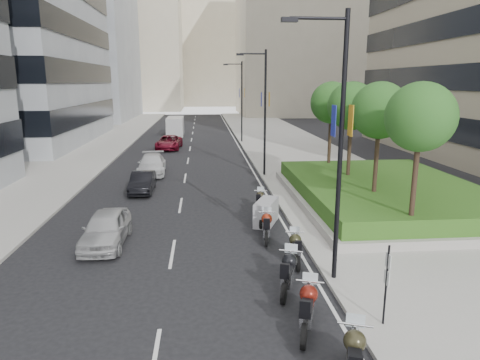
{
  "coord_description": "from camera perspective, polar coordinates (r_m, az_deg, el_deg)",
  "views": [
    {
      "loc": [
        -0.19,
        -12.47,
        6.83
      ],
      "look_at": [
        1.65,
        8.37,
        2.0
      ],
      "focal_mm": 32.0,
      "sensor_mm": 36.0,
      "label": 1
    }
  ],
  "objects": [
    {
      "name": "sidewalk_right",
      "position": [
        43.97,
        7.09,
        4.06
      ],
      "size": [
        10.0,
        100.0,
        0.15
      ],
      "primitive_type": "cube",
      "color": "#9E9B93",
      "rests_on": "ground"
    },
    {
      "name": "motorcycle_2",
      "position": [
        14.61,
        6.44,
        -12.13
      ],
      "size": [
        1.06,
        2.33,
        1.21
      ],
      "rotation": [
        0.0,
        0.0,
        1.23
      ],
      "color": "black",
      "rests_on": "ground"
    },
    {
      "name": "building_cream_right",
      "position": [
        95.74,
        8.9,
        19.55
      ],
      "size": [
        28.0,
        24.0,
        36.0
      ],
      "primitive_type": "cube",
      "color": "#B7AD93",
      "rests_on": "ground"
    },
    {
      "name": "building_grey_far",
      "position": [
        86.22,
        -22.13,
        17.52
      ],
      "size": [
        22.0,
        26.0,
        30.0
      ],
      "primitive_type": "cube",
      "color": "gray",
      "rests_on": "ground"
    },
    {
      "name": "car_d",
      "position": [
        44.89,
        -9.46,
        4.98
      ],
      "size": [
        2.67,
        5.21,
        1.41
      ],
      "primitive_type": "imported",
      "rotation": [
        0.0,
        0.0,
        -0.07
      ],
      "color": "maroon",
      "rests_on": "ground"
    },
    {
      "name": "motorcycle_3",
      "position": [
        16.76,
        7.44,
        -9.02
      ],
      "size": [
        0.72,
        2.16,
        1.08
      ],
      "rotation": [
        0.0,
        0.0,
        1.47
      ],
      "color": "black",
      "rests_on": "ground"
    },
    {
      "name": "car_a",
      "position": [
        19.19,
        -17.44,
        -6.17
      ],
      "size": [
        1.73,
        4.26,
        1.45
      ],
      "primitive_type": "imported",
      "rotation": [
        0.0,
        0.0,
        -0.01
      ],
      "color": "#ABABAD",
      "rests_on": "ground"
    },
    {
      "name": "motorcycle_0",
      "position": [
        10.86,
        14.96,
        -22.13
      ],
      "size": [
        1.08,
        2.38,
        1.23
      ],
      "rotation": [
        0.0,
        0.0,
        1.23
      ],
      "color": "black",
      "rests_on": "ground"
    },
    {
      "name": "planter",
      "position": [
        25.5,
        18.7,
        -2.42
      ],
      "size": [
        10.0,
        14.0,
        0.4
      ],
      "primitive_type": "cube",
      "color": "#A19C95",
      "rests_on": "sidewalk_right"
    },
    {
      "name": "delivery_van",
      "position": [
        56.56,
        -8.63,
        7.01
      ],
      "size": [
        2.13,
        5.49,
        2.3
      ],
      "rotation": [
        0.0,
        0.0,
        0.01
      ],
      "color": "#BABABC",
      "rests_on": "ground"
    },
    {
      "name": "sidewalk_left",
      "position": [
        44.59,
        -20.39,
        3.47
      ],
      "size": [
        8.0,
        100.0,
        0.15
      ],
      "primitive_type": "cube",
      "color": "#9E9B93",
      "rests_on": "ground"
    },
    {
      "name": "tree_2",
      "position": [
        26.0,
        14.68,
        9.48
      ],
      "size": [
        2.8,
        2.8,
        6.3
      ],
      "color": "#332319",
      "rests_on": "planter"
    },
    {
      "name": "building_cream_centre",
      "position": [
        133.04,
        -4.3,
        18.21
      ],
      "size": [
        30.0,
        24.0,
        38.0
      ],
      "primitive_type": "cube",
      "color": "#B7AD93",
      "rests_on": "ground"
    },
    {
      "name": "lane_centre",
      "position": [
        43.03,
        -6.75,
        3.78
      ],
      "size": [
        0.12,
        100.0,
        0.01
      ],
      "primitive_type": "cube",
      "color": "silver",
      "rests_on": "ground"
    },
    {
      "name": "lamp_post_2",
      "position": [
        48.69,
        0.06,
        10.92
      ],
      "size": [
        2.34,
        0.45,
        9.0
      ],
      "color": "black",
      "rests_on": "ground"
    },
    {
      "name": "car_b",
      "position": [
        27.63,
        -12.87,
        -0.29
      ],
      "size": [
        1.36,
        3.88,
        1.28
      ],
      "primitive_type": "imported",
      "rotation": [
        0.0,
        0.0,
        -0.0
      ],
      "color": "black",
      "rests_on": "ground"
    },
    {
      "name": "motorcycle_1",
      "position": [
        12.62,
        8.99,
        -16.5
      ],
      "size": [
        1.05,
        2.35,
        1.21
      ],
      "rotation": [
        0.0,
        0.0,
        1.24
      ],
      "color": "black",
      "rests_on": "ground"
    },
    {
      "name": "lamp_post_0",
      "position": [
        14.25,
        12.74,
        5.57
      ],
      "size": [
        2.34,
        0.45,
        9.0
      ],
      "color": "black",
      "rests_on": "ground"
    },
    {
      "name": "car_c",
      "position": [
        33.03,
        -11.67,
        2.06
      ],
      "size": [
        2.28,
        5.04,
        1.43
      ],
      "primitive_type": "imported",
      "rotation": [
        0.0,
        0.0,
        0.06
      ],
      "color": "silver",
      "rests_on": "ground"
    },
    {
      "name": "motorcycle_4",
      "position": [
        18.96,
        3.57,
        -6.2
      ],
      "size": [
        0.75,
        2.25,
        1.13
      ],
      "rotation": [
        0.0,
        0.0,
        1.41
      ],
      "color": "black",
      "rests_on": "ground"
    },
    {
      "name": "tree_0",
      "position": [
        18.67,
        22.92,
        7.67
      ],
      "size": [
        2.8,
        2.8,
        6.3
      ],
      "color": "#332319",
      "rests_on": "planter"
    },
    {
      "name": "parking_sign",
      "position": [
        12.78,
        18.94,
        -12.62
      ],
      "size": [
        0.06,
        0.32,
        2.5
      ],
      "color": "black",
      "rests_on": "ground"
    },
    {
      "name": "ground",
      "position": [
        14.21,
        -3.82,
        -15.74
      ],
      "size": [
        160.0,
        160.0,
        0.0
      ],
      "primitive_type": "plane",
      "color": "black",
      "rests_on": "ground"
    },
    {
      "name": "hedge",
      "position": [
        25.36,
        18.8,
        -1.12
      ],
      "size": [
        9.4,
        13.4,
        0.8
      ],
      "primitive_type": "cube",
      "color": "#224E16",
      "rests_on": "planter"
    },
    {
      "name": "tree_3",
      "position": [
        29.79,
        12.09,
        10.01
      ],
      "size": [
        2.8,
        2.8,
        6.3
      ],
      "color": "#332319",
      "rests_on": "planter"
    },
    {
      "name": "building_cream_left",
      "position": [
        114.32,
        -14.7,
        17.69
      ],
      "size": [
        26.0,
        24.0,
        34.0
      ],
      "primitive_type": "cube",
      "color": "#B7AD93",
      "rests_on": "ground"
    },
    {
      "name": "tree_1",
      "position": [
        22.28,
        18.13,
        8.75
      ],
      "size": [
        2.8,
        2.8,
        6.3
      ],
      "color": "#332319",
      "rests_on": "planter"
    },
    {
      "name": "lane_edge",
      "position": [
        43.19,
        0.18,
        3.9
      ],
      "size": [
        0.12,
        100.0,
        0.01
      ],
      "primitive_type": "cube",
      "color": "silver",
      "rests_on": "ground"
    },
    {
      "name": "motorcycle_6",
      "position": [
        22.94,
        2.64,
        -2.86
      ],
      "size": [
        0.75,
        2.1,
        1.06
      ],
      "rotation": [
        0.0,
        0.0,
        1.35
      ],
      "color": "black",
      "rests_on": "ground"
    },
    {
      "name": "motorcycle_5",
      "position": [
        20.95,
        3.51,
        -4.33
      ],
      "size": [
        1.5,
        2.13,
        1.2
      ],
      "rotation": [
        0.0,
        0.0,
        1.18
      ],
      "color": "black",
      "rests_on": "ground"
    },
    {
      "name": "lamp_post_1",
      "position": [
        30.82,
        3.08,
        9.7
      ],
      "size": [
        2.34,
        0.45,
        9.0
      ],
      "color": "black",
      "rests_on": "ground"
    }
  ]
}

